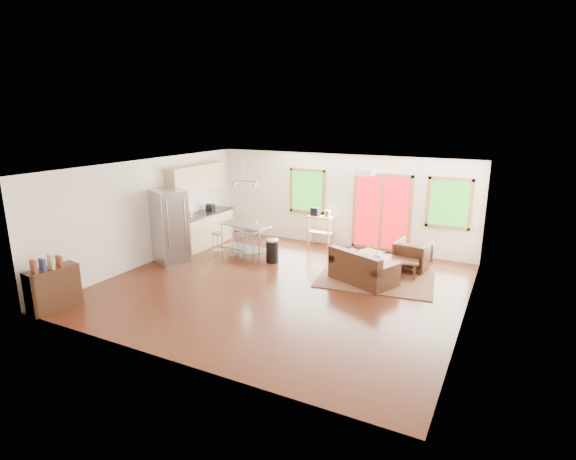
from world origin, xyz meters
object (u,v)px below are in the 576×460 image
at_px(coffee_table, 395,261).
at_px(ottoman, 370,259).
at_px(loveseat, 362,270).
at_px(kitchen_cart, 320,220).
at_px(rug, 376,278).
at_px(armchair, 413,254).
at_px(refrigerator, 170,227).
at_px(island, 245,234).

relative_size(coffee_table, ottoman, 2.15).
xyz_separation_m(loveseat, kitchen_cart, (-1.98, 2.23, 0.45)).
distance_m(rug, ottoman, 0.92).
bearing_deg(kitchen_cart, coffee_table, -29.96).
bearing_deg(coffee_table, loveseat, -124.82).
bearing_deg(armchair, refrigerator, 29.18).
distance_m(loveseat, island, 3.39).
distance_m(rug, refrigerator, 5.19).
height_order(rug, loveseat, loveseat).
height_order(refrigerator, island, refrigerator).
height_order(loveseat, refrigerator, refrigerator).
relative_size(coffee_table, island, 0.80).
height_order(armchair, kitchen_cart, kitchen_cart).
bearing_deg(coffee_table, refrigerator, -163.15).
xyz_separation_m(coffee_table, armchair, (0.26, 0.62, 0.03)).
distance_m(island, kitchen_cart, 2.27).
xyz_separation_m(island, kitchen_cart, (1.37, 1.80, 0.15)).
bearing_deg(loveseat, armchair, 83.47).
relative_size(armchair, ottoman, 1.47).
distance_m(rug, island, 3.61).
distance_m(armchair, island, 4.27).
distance_m(ottoman, kitchen_cart, 2.14).
xyz_separation_m(rug, kitchen_cart, (-2.20, 1.85, 0.74)).
xyz_separation_m(loveseat, coffee_table, (0.54, 0.78, 0.06)).
bearing_deg(kitchen_cart, armchair, -16.64).
relative_size(coffee_table, kitchen_cart, 1.05).
bearing_deg(loveseat, rug, 84.42).
xyz_separation_m(ottoman, kitchen_cart, (-1.79, 1.04, 0.57)).
height_order(coffee_table, armchair, armchair).
height_order(ottoman, refrigerator, refrigerator).
xyz_separation_m(coffee_table, kitchen_cart, (-2.52, 1.45, 0.39)).
relative_size(ottoman, refrigerator, 0.29).
xyz_separation_m(rug, coffee_table, (0.33, 0.39, 0.35)).
bearing_deg(rug, loveseat, -118.93).
bearing_deg(ottoman, rug, -63.29).
relative_size(coffee_table, armchair, 1.46).
xyz_separation_m(loveseat, ottoman, (-0.20, 1.20, -0.12)).
xyz_separation_m(armchair, kitchen_cart, (-2.79, 0.83, 0.36)).
xyz_separation_m(rug, loveseat, (-0.21, -0.38, 0.29)).
height_order(rug, island, island).
relative_size(ottoman, island, 0.37).
relative_size(rug, refrigerator, 1.38).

